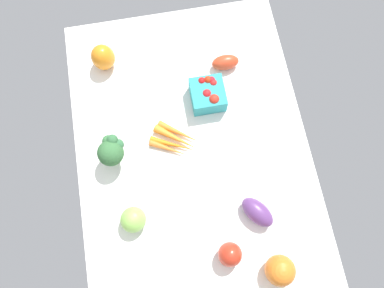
# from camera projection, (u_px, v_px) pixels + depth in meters

# --- Properties ---
(tablecloth) EXTENTS (1.04, 0.76, 0.02)m
(tablecloth) POSITION_uv_depth(u_px,v_px,m) (192.00, 146.00, 1.18)
(tablecloth) COLOR white
(tablecloth) RESTS_ON ground
(broccoli_head) EXTENTS (0.09, 0.09, 0.12)m
(broccoli_head) POSITION_uv_depth(u_px,v_px,m) (111.00, 150.00, 1.09)
(broccoli_head) COLOR #A1CE8A
(broccoli_head) RESTS_ON tablecloth
(heirloom_tomato_orange) EXTENTS (0.09, 0.09, 0.09)m
(heirloom_tomato_orange) POSITION_uv_depth(u_px,v_px,m) (280.00, 270.00, 1.02)
(heirloom_tomato_orange) COLOR orange
(heirloom_tomato_orange) RESTS_ON tablecloth
(carrot_bunch) EXTENTS (0.15, 0.17, 0.03)m
(carrot_bunch) POSITION_uv_depth(u_px,v_px,m) (174.00, 140.00, 1.16)
(carrot_bunch) COLOR orange
(carrot_bunch) RESTS_ON tablecloth
(bell_pepper_red) EXTENTS (0.09, 0.09, 0.09)m
(bell_pepper_red) POSITION_uv_depth(u_px,v_px,m) (230.00, 254.00, 1.03)
(bell_pepper_red) COLOR red
(bell_pepper_red) RESTS_ON tablecloth
(eggplant) EXTENTS (0.13, 0.12, 0.06)m
(eggplant) POSITION_uv_depth(u_px,v_px,m) (257.00, 212.00, 1.08)
(eggplant) COLOR #5E3673
(eggplant) RESTS_ON tablecloth
(heirloom_tomato_green) EXTENTS (0.08, 0.08, 0.08)m
(heirloom_tomato_green) POSITION_uv_depth(u_px,v_px,m) (133.00, 220.00, 1.06)
(heirloom_tomato_green) COLOR #88C152
(heirloom_tomato_green) RESTS_ON tablecloth
(berry_basket) EXTENTS (0.11, 0.11, 0.08)m
(berry_basket) POSITION_uv_depth(u_px,v_px,m) (208.00, 94.00, 1.18)
(berry_basket) COLOR teal
(berry_basket) RESTS_ON tablecloth
(bell_pepper_orange) EXTENTS (0.11, 0.11, 0.10)m
(bell_pepper_orange) POSITION_uv_depth(u_px,v_px,m) (103.00, 57.00, 1.20)
(bell_pepper_orange) COLOR orange
(bell_pepper_orange) RESTS_ON tablecloth
(roma_tomato) EXTENTS (0.05, 0.09, 0.05)m
(roma_tomato) POSITION_uv_depth(u_px,v_px,m) (225.00, 62.00, 1.22)
(roma_tomato) COLOR red
(roma_tomato) RESTS_ON tablecloth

